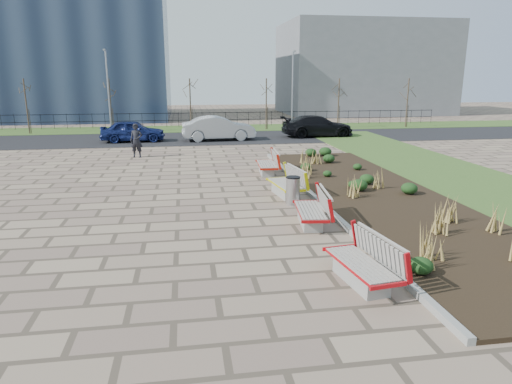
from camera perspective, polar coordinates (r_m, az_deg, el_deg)
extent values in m
plane|color=#89745E|center=(10.76, -5.50, -8.89)|extent=(120.00, 120.00, 0.00)
cube|color=black|center=(16.87, 15.06, -0.52)|extent=(4.50, 18.00, 0.10)
cube|color=gray|center=(16.07, 7.44, -0.78)|extent=(0.16, 18.00, 0.15)
cube|color=#33511E|center=(19.28, 28.09, 0.00)|extent=(5.00, 38.00, 0.04)
cube|color=#33511E|center=(38.12, -8.13, 7.84)|extent=(80.00, 5.00, 0.04)
cube|color=black|center=(32.16, -7.94, 6.65)|extent=(80.00, 7.00, 0.02)
cylinder|color=#B2B2B7|center=(15.37, 4.63, 0.13)|extent=(0.47, 0.47, 0.94)
imported|color=black|center=(25.12, -14.73, 6.24)|extent=(0.71, 0.52, 1.80)
imported|color=navy|center=(31.23, -15.15, 7.38)|extent=(4.17, 1.79, 1.40)
imported|color=#96999D|center=(30.95, -4.70, 7.95)|extent=(4.94, 1.97, 1.60)
imported|color=black|center=(33.05, 7.69, 8.17)|extent=(5.21, 2.34, 1.48)
cube|color=slate|center=(55.80, 13.13, 14.76)|extent=(18.00, 12.00, 10.00)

